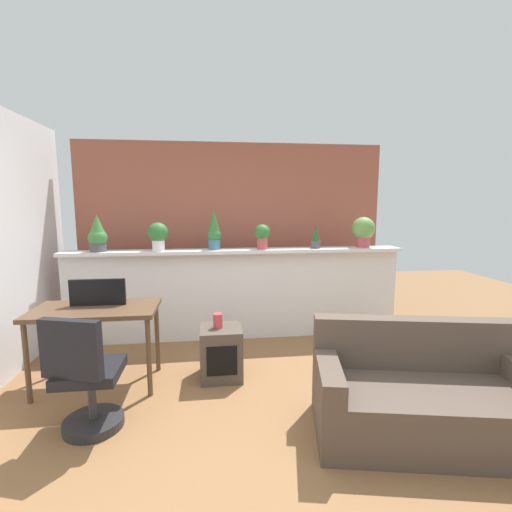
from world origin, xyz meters
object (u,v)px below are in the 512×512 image
object	(u,v)px
desk	(96,317)
vase_on_shelf	(218,321)
potted_plant_4	(316,237)
office_chair	(86,383)
tv_monitor	(98,292)
couch	(423,397)
potted_plant_5	(363,230)
potted_plant_3	(262,235)
potted_plant_2	(214,231)
potted_plant_1	(158,235)
side_cube_shelf	(221,353)
potted_plant_0	(98,234)

from	to	relation	value
desk	vase_on_shelf	distance (m)	1.11
potted_plant_4	office_chair	distance (m)	2.98
tv_monitor	office_chair	world-z (taller)	tv_monitor
potted_plant_4	couch	world-z (taller)	potted_plant_4
potted_plant_4	potted_plant_5	xyz separation A→B (m)	(0.63, 0.04, 0.08)
office_chair	potted_plant_3	bearing A→B (deg)	48.61
potted_plant_2	potted_plant_5	bearing A→B (deg)	-0.07
potted_plant_1	potted_plant_5	size ratio (longest dim) A/B	0.86
potted_plant_1	couch	size ratio (longest dim) A/B	0.20
potted_plant_3	side_cube_shelf	world-z (taller)	potted_plant_3
desk	potted_plant_2	bearing A→B (deg)	44.73
potted_plant_1	potted_plant_3	size ratio (longest dim) A/B	1.10
potted_plant_3	side_cube_shelf	xyz separation A→B (m)	(-0.54, -1.01, -1.06)
office_chair	vase_on_shelf	xyz separation A→B (m)	(0.98, 0.76, 0.18)
desk	tv_monitor	world-z (taller)	tv_monitor
potted_plant_3	office_chair	size ratio (longest dim) A/B	0.33
potted_plant_4	tv_monitor	size ratio (longest dim) A/B	0.62
desk	potted_plant_5	bearing A→B (deg)	19.88
tv_monitor	vase_on_shelf	xyz separation A→B (m)	(1.10, -0.05, -0.30)
potted_plant_0	desk	world-z (taller)	potted_plant_0
potted_plant_1	desk	world-z (taller)	potted_plant_1
potted_plant_1	potted_plant_4	size ratio (longest dim) A/B	1.09
potted_plant_0	potted_plant_2	bearing A→B (deg)	1.60
potted_plant_1	side_cube_shelf	xyz separation A→B (m)	(0.71, -1.05, -1.07)
potted_plant_2	potted_plant_5	world-z (taller)	potted_plant_2
potted_plant_4	vase_on_shelf	xyz separation A→B (m)	(-1.25, -1.01, -0.70)
potted_plant_0	tv_monitor	distance (m)	1.10
potted_plant_1	couch	world-z (taller)	potted_plant_1
potted_plant_0	potted_plant_2	xyz separation A→B (m)	(1.35, 0.04, 0.02)
potted_plant_5	tv_monitor	world-z (taller)	potted_plant_5
potted_plant_1	couch	xyz separation A→B (m)	(2.15, -2.12, -1.04)
side_cube_shelf	couch	bearing A→B (deg)	-36.46
potted_plant_4	potted_plant_1	bearing A→B (deg)	179.23
potted_plant_2	tv_monitor	size ratio (longest dim) A/B	0.97
office_chair	couch	xyz separation A→B (m)	(2.45, -0.32, -0.11)
potted_plant_5	office_chair	bearing A→B (deg)	-147.72
couch	office_chair	bearing A→B (deg)	172.61
potted_plant_5	potted_plant_4	bearing A→B (deg)	-176.80
tv_monitor	potted_plant_2	bearing A→B (deg)	42.70
potted_plant_1	potted_plant_3	xyz separation A→B (m)	(1.25, -0.04, -0.01)
desk	side_cube_shelf	distance (m)	1.21
potted_plant_2	office_chair	size ratio (longest dim) A/B	0.53
tv_monitor	office_chair	bearing A→B (deg)	-81.18
side_cube_shelf	desk	bearing A→B (deg)	-178.84
desk	vase_on_shelf	bearing A→B (deg)	1.74
potted_plant_0	vase_on_shelf	distance (m)	1.86
side_cube_shelf	potted_plant_1	bearing A→B (deg)	123.93
potted_plant_0	potted_plant_3	xyz separation A→B (m)	(1.93, -0.02, -0.03)
potted_plant_2	couch	world-z (taller)	potted_plant_2
tv_monitor	office_chair	xyz separation A→B (m)	(0.13, -0.81, -0.48)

